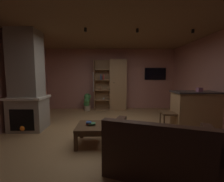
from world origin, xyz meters
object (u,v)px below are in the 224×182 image
(dining_chair, at_px, (172,111))
(potted_floor_plant, at_px, (87,102))
(table_book_2, at_px, (89,122))
(kitchen_bar_counter, at_px, (199,110))
(table_book_1, at_px, (92,124))
(leather_couch, at_px, (160,152))
(stone_fireplace, at_px, (27,86))
(table_book_0, at_px, (90,124))
(coffee_table, at_px, (92,129))
(tissue_box, at_px, (199,90))
(wall_mounted_tv, at_px, (155,74))
(bookshelf_cabinet, at_px, (116,85))

(dining_chair, distance_m, potted_floor_plant, 3.48)
(table_book_2, bearing_deg, kitchen_bar_counter, 15.87)
(kitchen_bar_counter, xyz_separation_m, table_book_1, (-2.82, -0.81, -0.08))
(leather_couch, xyz_separation_m, dining_chair, (0.94, 1.72, 0.23))
(stone_fireplace, relative_size, table_book_2, 25.51)
(table_book_1, height_order, table_book_2, table_book_2)
(table_book_0, height_order, dining_chair, dining_chair)
(kitchen_bar_counter, height_order, coffee_table, kitchen_bar_counter)
(potted_floor_plant, bearing_deg, tissue_box, -35.62)
(wall_mounted_tv, bearing_deg, table_book_0, -126.21)
(tissue_box, height_order, table_book_2, tissue_box)
(kitchen_bar_counter, bearing_deg, tissue_box, -131.89)
(stone_fireplace, distance_m, dining_chair, 3.96)
(kitchen_bar_counter, xyz_separation_m, leather_couch, (-1.69, -1.74, -0.23))
(leather_couch, height_order, table_book_2, leather_couch)
(coffee_table, height_order, potted_floor_plant, potted_floor_plant)
(coffee_table, distance_m, table_book_1, 0.12)
(table_book_0, bearing_deg, bookshelf_cabinet, 77.20)
(tissue_box, relative_size, table_book_1, 0.89)
(table_book_1, relative_size, potted_floor_plant, 0.18)
(bookshelf_cabinet, relative_size, tissue_box, 18.02)
(leather_couch, height_order, coffee_table, leather_couch)
(potted_floor_plant, bearing_deg, coffee_table, -79.67)
(tissue_box, relative_size, leather_couch, 0.07)
(leather_couch, bearing_deg, coffee_table, 140.51)
(dining_chair, bearing_deg, table_book_0, -161.11)
(tissue_box, relative_size, dining_chair, 0.13)
(stone_fireplace, bearing_deg, kitchen_bar_counter, -1.28)
(stone_fireplace, height_order, dining_chair, stone_fireplace)
(kitchen_bar_counter, height_order, potted_floor_plant, kitchen_bar_counter)
(table_book_1, xyz_separation_m, wall_mounted_tv, (2.43, 3.48, 1.12))
(bookshelf_cabinet, height_order, potted_floor_plant, bookshelf_cabinet)
(table_book_0, height_order, wall_mounted_tv, wall_mounted_tv)
(bookshelf_cabinet, height_order, tissue_box, bookshelf_cabinet)
(bookshelf_cabinet, relative_size, coffee_table, 3.12)
(stone_fireplace, xyz_separation_m, bookshelf_cabinet, (2.49, 2.35, -0.12))
(table_book_0, xyz_separation_m, table_book_2, (-0.01, -0.08, 0.05))
(dining_chair, bearing_deg, bookshelf_cabinet, 119.62)
(table_book_2, bearing_deg, dining_chair, 20.67)
(bookshelf_cabinet, relative_size, kitchen_bar_counter, 1.52)
(coffee_table, bearing_deg, leather_couch, -39.49)
(table_book_0, relative_size, table_book_1, 1.03)
(bookshelf_cabinet, height_order, wall_mounted_tv, bookshelf_cabinet)
(table_book_0, relative_size, potted_floor_plant, 0.19)
(leather_couch, distance_m, table_book_0, 1.56)
(wall_mounted_tv, bearing_deg, potted_floor_plant, -172.29)
(tissue_box, bearing_deg, kitchen_bar_counter, 48.11)
(wall_mounted_tv, bearing_deg, dining_chair, -97.76)
(kitchen_bar_counter, bearing_deg, wall_mounted_tv, 98.20)
(leather_couch, xyz_separation_m, table_book_2, (-1.20, 0.92, 0.17))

